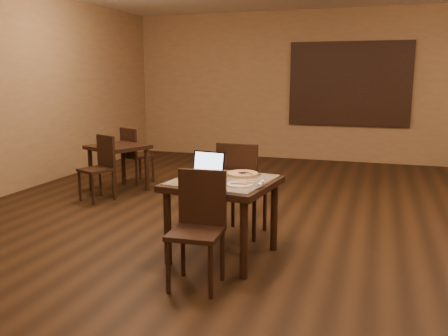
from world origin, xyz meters
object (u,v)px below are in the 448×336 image
(chair_main_far, at_px, (240,184))
(other_table_b_chair_near, at_px, (101,164))
(tiled_table, at_px, (223,190))
(laptop, at_px, (207,170))
(pizza_pan, at_px, (242,175))
(chair_main_near, at_px, (199,221))
(other_table_b, at_px, (118,153))
(other_table_b_chair_far, at_px, (134,152))

(chair_main_far, xyz_separation_m, other_table_b_chair_near, (-2.29, 0.90, -0.08))
(tiled_table, distance_m, laptop, 0.28)
(tiled_table, xyz_separation_m, pizza_pan, (0.12, 0.24, 0.11))
(chair_main_far, distance_m, pizza_pan, 0.43)
(chair_main_near, height_order, pizza_pan, chair_main_near)
(other_table_b, relative_size, other_table_b_chair_far, 1.09)
(tiled_table, relative_size, other_table_b_chair_far, 1.15)
(other_table_b_chair_far, bearing_deg, tiled_table, 156.42)
(tiled_table, height_order, pizza_pan, pizza_pan)
(chair_main_far, bearing_deg, pizza_pan, 112.33)
(chair_main_near, height_order, chair_main_far, chair_main_far)
(laptop, relative_size, other_table_b_chair_far, 0.40)
(chair_main_near, distance_m, other_table_b, 3.53)
(other_table_b_chair_far, bearing_deg, laptop, 155.06)
(other_table_b_chair_far, bearing_deg, pizza_pan, 160.64)
(pizza_pan, relative_size, other_table_b_chair_near, 0.40)
(laptop, relative_size, other_table_b, 0.37)
(tiled_table, xyz_separation_m, laptop, (-0.20, 0.10, 0.16))
(chair_main_near, xyz_separation_m, other_table_b_chair_far, (-2.36, 3.19, -0.03))
(chair_main_near, bearing_deg, other_table_b_chair_far, 122.93)
(other_table_b_chair_near, bearing_deg, other_table_b_chair_far, 117.29)
(laptop, bearing_deg, chair_main_near, -68.10)
(tiled_table, xyz_separation_m, other_table_b_chair_far, (-2.36, 2.57, -0.15))
(laptop, distance_m, other_table_b, 2.89)
(tiled_table, bearing_deg, chair_main_far, 97.91)
(laptop, bearing_deg, pizza_pan, 29.89)
(chair_main_near, distance_m, other_table_b_chair_near, 3.13)
(laptop, height_order, other_table_b_chair_near, laptop)
(chair_main_far, bearing_deg, chair_main_near, 93.57)
(chair_main_near, bearing_deg, laptop, 101.61)
(other_table_b, bearing_deg, other_table_b_chair_far, 117.29)
(laptop, xyz_separation_m, other_table_b_chair_near, (-2.10, 1.41, -0.32))
(pizza_pan, height_order, other_table_b_chair_near, other_table_b_chair_near)
(chair_main_near, bearing_deg, chair_main_far, 86.48)
(chair_main_near, height_order, other_table_b_chair_far, chair_main_near)
(chair_main_near, height_order, laptop, laptop)
(laptop, height_order, pizza_pan, laptop)
(other_table_b_chair_near, bearing_deg, other_table_b, 117.29)
(laptop, xyz_separation_m, pizza_pan, (0.32, 0.14, -0.06))
(chair_main_far, height_order, laptop, chair_main_far)
(pizza_pan, xyz_separation_m, other_table_b_chair_near, (-2.42, 1.27, -0.26))
(chair_main_near, bearing_deg, other_table_b_chair_near, 133.61)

